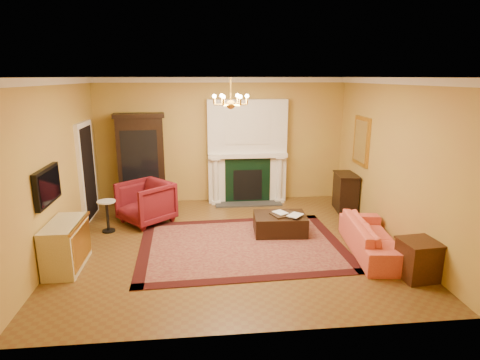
{
  "coord_description": "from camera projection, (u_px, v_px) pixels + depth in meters",
  "views": [
    {
      "loc": [
        -0.56,
        -6.95,
        3.01
      ],
      "look_at": [
        0.19,
        0.3,
        1.13
      ],
      "focal_mm": 30.0,
      "sensor_mm": 36.0,
      "label": 1
    }
  ],
  "objects": [
    {
      "name": "floor",
      "position": [
        232.0,
        243.0,
        7.5
      ],
      "size": [
        6.0,
        5.5,
        0.02
      ],
      "primitive_type": "cube",
      "color": "brown",
      "rests_on": "ground"
    },
    {
      "name": "ceiling",
      "position": [
        231.0,
        77.0,
        6.75
      ],
      "size": [
        6.0,
        5.5,
        0.02
      ],
      "primitive_type": "cube",
      "color": "white",
      "rests_on": "wall_back"
    },
    {
      "name": "wall_back",
      "position": [
        222.0,
        141.0,
        9.78
      ],
      "size": [
        6.0,
        0.02,
        3.0
      ],
      "primitive_type": "cube",
      "color": "#B68641",
      "rests_on": "floor"
    },
    {
      "name": "wall_front",
      "position": [
        251.0,
        217.0,
        4.46
      ],
      "size": [
        6.0,
        0.02,
        3.0
      ],
      "primitive_type": "cube",
      "color": "#B68641",
      "rests_on": "floor"
    },
    {
      "name": "wall_left",
      "position": [
        55.0,
        168.0,
        6.82
      ],
      "size": [
        0.02,
        5.5,
        3.0
      ],
      "primitive_type": "cube",
      "color": "#B68641",
      "rests_on": "floor"
    },
    {
      "name": "wall_right",
      "position": [
        393.0,
        161.0,
        7.42
      ],
      "size": [
        0.02,
        5.5,
        3.0
      ],
      "primitive_type": "cube",
      "color": "#B68641",
      "rests_on": "floor"
    },
    {
      "name": "fireplace",
      "position": [
        247.0,
        154.0,
        9.74
      ],
      "size": [
        1.9,
        0.7,
        2.5
      ],
      "color": "silver",
      "rests_on": "wall_back"
    },
    {
      "name": "crown_molding",
      "position": [
        227.0,
        81.0,
        7.68
      ],
      "size": [
        6.0,
        5.5,
        0.12
      ],
      "color": "silver",
      "rests_on": "ceiling"
    },
    {
      "name": "doorway",
      "position": [
        87.0,
        171.0,
        8.58
      ],
      "size": [
        0.08,
        1.05,
        2.1
      ],
      "color": "white",
      "rests_on": "wall_left"
    },
    {
      "name": "tv_panel",
      "position": [
        47.0,
        186.0,
        6.29
      ],
      "size": [
        0.09,
        0.95,
        0.58
      ],
      "color": "black",
      "rests_on": "wall_left"
    },
    {
      "name": "gilt_mirror",
      "position": [
        361.0,
        141.0,
        8.73
      ],
      "size": [
        0.06,
        0.76,
        1.05
      ],
      "color": "gold",
      "rests_on": "wall_right"
    },
    {
      "name": "chandelier",
      "position": [
        231.0,
        101.0,
        6.85
      ],
      "size": [
        0.63,
        0.55,
        0.53
      ],
      "color": "gold",
      "rests_on": "ceiling"
    },
    {
      "name": "oriental_rug",
      "position": [
        242.0,
        245.0,
        7.37
      ],
      "size": [
        3.8,
        2.91,
        0.01
      ],
      "primitive_type": "cube",
      "rotation": [
        0.0,
        0.0,
        0.04
      ],
      "color": "#4C1016",
      "rests_on": "floor"
    },
    {
      "name": "china_cabinet",
      "position": [
        142.0,
        162.0,
        9.44
      ],
      "size": [
        1.1,
        0.59,
        2.1
      ],
      "primitive_type": "cube",
      "rotation": [
        0.0,
        0.0,
        0.11
      ],
      "color": "black",
      "rests_on": "floor"
    },
    {
      "name": "wingback_armchair",
      "position": [
        146.0,
        200.0,
        8.43
      ],
      "size": [
        1.29,
        1.29,
        0.97
      ],
      "primitive_type": "imported",
      "rotation": [
        0.0,
        0.0,
        -0.85
      ],
      "color": "maroon",
      "rests_on": "floor"
    },
    {
      "name": "pedestal_table",
      "position": [
        107.0,
        214.0,
        7.94
      ],
      "size": [
        0.36,
        0.36,
        0.64
      ],
      "color": "black",
      "rests_on": "floor"
    },
    {
      "name": "commode",
      "position": [
        66.0,
        245.0,
        6.43
      ],
      "size": [
        0.49,
        1.04,
        0.77
      ],
      "primitive_type": "cube",
      "rotation": [
        0.0,
        0.0,
        -0.0
      ],
      "color": "beige",
      "rests_on": "floor"
    },
    {
      "name": "coral_sofa",
      "position": [
        374.0,
        232.0,
        6.99
      ],
      "size": [
        0.79,
        2.01,
        0.76
      ],
      "primitive_type": "imported",
      "rotation": [
        0.0,
        0.0,
        1.46
      ],
      "color": "#E46548",
      "rests_on": "floor"
    },
    {
      "name": "end_table",
      "position": [
        418.0,
        261.0,
        6.11
      ],
      "size": [
        0.55,
        0.55,
        0.58
      ],
      "primitive_type": "cube",
      "rotation": [
        0.0,
        0.0,
        0.1
      ],
      "color": "#3E1D11",
      "rests_on": "floor"
    },
    {
      "name": "console_table",
      "position": [
        345.0,
        193.0,
        9.25
      ],
      "size": [
        0.5,
        0.79,
        0.83
      ],
      "primitive_type": "cube",
      "rotation": [
        0.0,
        0.0,
        -0.11
      ],
      "color": "black",
      "rests_on": "floor"
    },
    {
      "name": "leather_ottoman",
      "position": [
        280.0,
        224.0,
        7.89
      ],
      "size": [
        1.05,
        0.79,
        0.37
      ],
      "primitive_type": "cube",
      "rotation": [
        0.0,
        0.0,
        -0.06
      ],
      "color": "black",
      "rests_on": "oriental_rug"
    },
    {
      "name": "ottoman_tray",
      "position": [
        284.0,
        214.0,
        7.83
      ],
      "size": [
        0.55,
        0.49,
        0.03
      ],
      "primitive_type": "cube",
      "rotation": [
        0.0,
        0.0,
        0.35
      ],
      "color": "black",
      "rests_on": "leather_ottoman"
    },
    {
      "name": "book_a",
      "position": [
        276.0,
        207.0,
        7.74
      ],
      "size": [
        0.2,
        0.12,
        0.28
      ],
      "primitive_type": "imported",
      "rotation": [
        0.0,
        0.0,
        0.48
      ],
      "color": "gray",
      "rests_on": "ottoman_tray"
    },
    {
      "name": "book_b",
      "position": [
        290.0,
        207.0,
        7.72
      ],
      "size": [
        0.18,
        0.17,
        0.31
      ],
      "primitive_type": "imported",
      "rotation": [
        0.0,
        0.0,
        -0.74
      ],
      "color": "gray",
      "rests_on": "ottoman_tray"
    },
    {
      "name": "topiary_left",
      "position": [
        218.0,
        142.0,
        9.55
      ],
      "size": [
        0.18,
        0.18,
        0.48
      ],
      "color": "gray",
      "rests_on": "fireplace"
    },
    {
      "name": "topiary_right",
      "position": [
        277.0,
        143.0,
        9.71
      ],
      "size": [
        0.15,
        0.15,
        0.4
      ],
      "color": "gray",
      "rests_on": "fireplace"
    }
  ]
}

